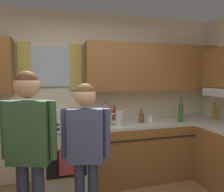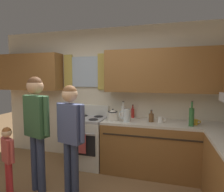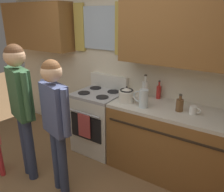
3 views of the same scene
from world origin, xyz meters
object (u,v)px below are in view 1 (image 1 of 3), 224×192
at_px(bottle_oil_amber, 214,113).
at_px(adult_holding_child, 29,139).
at_px(stove_oven, 66,156).
at_px(bottle_squat_brown, 141,118).
at_px(bottle_sauce_red, 115,115).
at_px(mug_mustard_yellow, 181,117).
at_px(bottle_milk_white, 105,114).
at_px(stovetop_kettle, 101,120).
at_px(water_pitcher, 119,118).
at_px(mug_ceramic_white, 151,119).
at_px(adult_in_plaid, 86,141).
at_px(bottle_wine_green, 181,112).

bearing_deg(bottle_oil_amber, adult_holding_child, -162.72).
bearing_deg(stove_oven, bottle_squat_brown, -1.19).
height_order(stove_oven, bottle_sauce_red, bottle_sauce_red).
relative_size(bottle_sauce_red, mug_mustard_yellow, 2.04).
relative_size(bottle_milk_white, mug_mustard_yellow, 2.60).
xyz_separation_m(bottle_oil_amber, stovetop_kettle, (-1.92, 0.04, -0.01)).
bearing_deg(water_pitcher, mug_ceramic_white, 11.58).
xyz_separation_m(bottle_sauce_red, mug_mustard_yellow, (1.06, -0.27, -0.05)).
bearing_deg(water_pitcher, bottle_sauce_red, 83.29).
height_order(mug_mustard_yellow, adult_in_plaid, adult_in_plaid).
relative_size(mug_ceramic_white, adult_holding_child, 0.08).
distance_m(bottle_oil_amber, mug_mustard_yellow, 0.59).
distance_m(bottle_squat_brown, bottle_milk_white, 0.57).
bearing_deg(bottle_wine_green, adult_holding_child, -158.13).
xyz_separation_m(stovetop_kettle, water_pitcher, (0.25, -0.04, 0.02)).
bearing_deg(bottle_sauce_red, stove_oven, -163.44).
xyz_separation_m(stove_oven, mug_ceramic_white, (1.32, -0.02, 0.48)).
xyz_separation_m(bottle_oil_amber, water_pitcher, (-1.68, -0.00, 0.00)).
bearing_deg(bottle_squat_brown, mug_ceramic_white, -0.24).
xyz_separation_m(bottle_squat_brown, adult_holding_child, (-1.53, -0.98, 0.07)).
height_order(bottle_sauce_red, bottle_wine_green, bottle_wine_green).
height_order(stovetop_kettle, adult_in_plaid, adult_in_plaid).
distance_m(bottle_milk_white, mug_ceramic_white, 0.72).
relative_size(stove_oven, water_pitcher, 5.00).
bearing_deg(bottle_oil_amber, mug_mustard_yellow, 169.84).
bearing_deg(bottle_sauce_red, adult_in_plaid, -117.95).
height_order(bottle_oil_amber, bottle_sauce_red, bottle_oil_amber).
height_order(stove_oven, bottle_milk_white, bottle_milk_white).
relative_size(stove_oven, mug_ceramic_white, 8.76).
distance_m(bottle_wine_green, mug_mustard_yellow, 0.17).
bearing_deg(bottle_sauce_red, bottle_milk_white, -159.61).
xyz_separation_m(bottle_milk_white, bottle_sauce_red, (0.17, 0.06, -0.03)).
bearing_deg(mug_ceramic_white, bottle_oil_amber, -5.69).
distance_m(bottle_wine_green, water_pitcher, 1.03).
distance_m(bottle_wine_green, adult_in_plaid, 1.83).
bearing_deg(adult_in_plaid, mug_mustard_yellow, 29.04).
relative_size(bottle_sauce_red, stovetop_kettle, 0.90).
distance_m(bottle_squat_brown, bottle_oil_amber, 1.27).
distance_m(bottle_milk_white, stovetop_kettle, 0.30).
relative_size(stovetop_kettle, water_pitcher, 1.24).
bearing_deg(stovetop_kettle, mug_ceramic_white, 5.16).
bearing_deg(bottle_wine_green, mug_ceramic_white, 165.42).
bearing_deg(bottle_wine_green, mug_mustard_yellow, 55.29).
bearing_deg(stove_oven, adult_holding_child, -109.87).
relative_size(bottle_oil_amber, mug_ceramic_white, 2.28).
xyz_separation_m(bottle_wine_green, adult_holding_child, (-2.14, -0.86, -0.00)).
height_order(bottle_squat_brown, bottle_sauce_red, bottle_sauce_red).
bearing_deg(adult_in_plaid, mug_ceramic_white, 39.29).
distance_m(stovetop_kettle, adult_holding_child, 1.26).
bearing_deg(adult_holding_child, bottle_squat_brown, 32.72).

